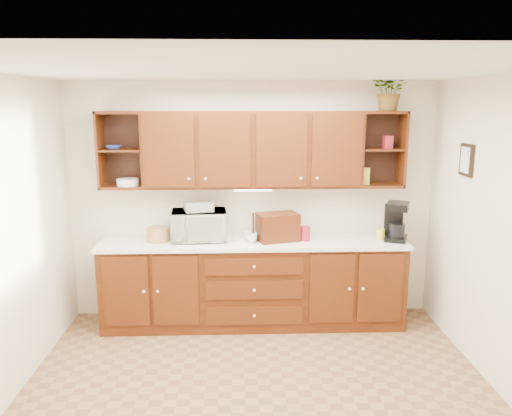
{
  "coord_description": "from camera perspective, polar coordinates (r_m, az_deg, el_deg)",
  "views": [
    {
      "loc": [
        -0.15,
        -3.67,
        2.37
      ],
      "look_at": [
        0.02,
        1.15,
        1.35
      ],
      "focal_mm": 35.0,
      "sensor_mm": 36.0,
      "label": 1
    }
  ],
  "objects": [
    {
      "name": "countertop",
      "position": [
        5.32,
        -0.32,
        -3.92
      ],
      "size": [
        3.24,
        0.64,
        0.04
      ],
      "primitive_type": "cube",
      "color": "white",
      "rests_on": "base_cabinets"
    },
    {
      "name": "woven_tray",
      "position": [
        5.54,
        -4.94,
        -2.99
      ],
      "size": [
        0.35,
        0.15,
        0.34
      ],
      "primitive_type": "cylinder",
      "rotation": [
        1.36,
        0.0,
        -0.2
      ],
      "color": "#AA7A46",
      "rests_on": "countertop"
    },
    {
      "name": "canister_red",
      "position": [
        5.31,
        5.63,
        -2.92
      ],
      "size": [
        0.14,
        0.14,
        0.15
      ],
      "primitive_type": "cylinder",
      "rotation": [
        0.0,
        0.0,
        -0.37
      ],
      "color": "maroon",
      "rests_on": "countertop"
    },
    {
      "name": "towel_stack",
      "position": [
        5.29,
        -6.57,
        0.14
      ],
      "size": [
        0.33,
        0.28,
        0.09
      ],
      "primitive_type": "cube",
      "rotation": [
        0.0,
        0.0,
        0.25
      ],
      "color": "tan",
      "rests_on": "microwave"
    },
    {
      "name": "bread_box",
      "position": [
        5.27,
        2.49,
        -2.19
      ],
      "size": [
        0.47,
        0.37,
        0.29
      ],
      "primitive_type": "cube",
      "rotation": [
        0.0,
        0.0,
        0.27
      ],
      "color": "black",
      "rests_on": "countertop"
    },
    {
      "name": "canister_yellow",
      "position": [
        5.51,
        14.03,
        -2.9
      ],
      "size": [
        0.11,
        0.11,
        0.11
      ],
      "primitive_type": "cylinder",
      "rotation": [
        0.0,
        0.0,
        0.37
      ],
      "color": "yellow",
      "rests_on": "countertop"
    },
    {
      "name": "floor",
      "position": [
        4.37,
        0.29,
        -20.9
      ],
      "size": [
        4.0,
        4.0,
        0.0
      ],
      "primitive_type": "plane",
      "color": "olive",
      "rests_on": "ground"
    },
    {
      "name": "pantry_box_yellow",
      "position": [
        5.47,
        12.36,
        3.61
      ],
      "size": [
        0.11,
        0.1,
        0.17
      ],
      "primitive_type": "cube",
      "rotation": [
        0.0,
        0.0,
        -0.26
      ],
      "color": "yellow",
      "rests_on": "upper_cabinets"
    },
    {
      "name": "bowl_stack",
      "position": [
        5.41,
        -15.95,
        6.67
      ],
      "size": [
        0.16,
        0.16,
        0.04
      ],
      "primitive_type": "imported",
      "rotation": [
        0.0,
        0.0,
        -0.02
      ],
      "color": "#283C94",
      "rests_on": "upper_cabinets"
    },
    {
      "name": "wine_bottle",
      "position": [
        5.32,
        -7.83,
        -2.16
      ],
      "size": [
        0.08,
        0.08,
        0.29
      ],
      "primitive_type": "cylinder",
      "rotation": [
        0.0,
        0.0,
        -0.05
      ],
      "color": "black",
      "rests_on": "countertop"
    },
    {
      "name": "wicker_basket",
      "position": [
        5.36,
        -11.1,
        -2.97
      ],
      "size": [
        0.32,
        0.32,
        0.15
      ],
      "primitive_type": "cylinder",
      "rotation": [
        0.0,
        0.0,
        -0.43
      ],
      "color": "#AA7A46",
      "rests_on": "countertop"
    },
    {
      "name": "base_cabinets",
      "position": [
        5.47,
        -0.32,
        -8.63
      ],
      "size": [
        3.2,
        0.6,
        0.9
      ],
      "primitive_type": "cube",
      "color": "black",
      "rests_on": "floor"
    },
    {
      "name": "canister_white",
      "position": [
        5.41,
        3.44,
        -2.42
      ],
      "size": [
        0.08,
        0.08,
        0.18
      ],
      "primitive_type": "cylinder",
      "rotation": [
        0.0,
        0.0,
        -0.11
      ],
      "color": "white",
      "rests_on": "countertop"
    },
    {
      "name": "potted_plant",
      "position": [
        5.45,
        15.14,
        12.84
      ],
      "size": [
        0.46,
        0.42,
        0.41
      ],
      "primitive_type": "imported",
      "rotation": [
        0.0,
        0.0,
        -0.33
      ],
      "color": "#999999",
      "rests_on": "upper_cabinets"
    },
    {
      "name": "ceiling",
      "position": [
        3.68,
        0.33,
        15.48
      ],
      "size": [
        4.0,
        4.0,
        0.0
      ],
      "primitive_type": "plane",
      "rotation": [
        3.14,
        0.0,
        0.0
      ],
      "color": "white",
      "rests_on": "back_wall"
    },
    {
      "name": "coffee_maker",
      "position": [
        5.5,
        15.72,
        -1.52
      ],
      "size": [
        0.31,
        0.35,
        0.41
      ],
      "rotation": [
        0.0,
        0.0,
        -0.4
      ],
      "color": "black",
      "rests_on": "countertop"
    },
    {
      "name": "undercabinet_light",
      "position": [
        5.29,
        -0.36,
        2.11
      ],
      "size": [
        0.4,
        0.05,
        0.02
      ],
      "primitive_type": "cube",
      "color": "white",
      "rests_on": "upper_cabinets"
    },
    {
      "name": "plate_stack",
      "position": [
        5.43,
        -14.44,
        2.89
      ],
      "size": [
        0.25,
        0.25,
        0.07
      ],
      "primitive_type": "cylinder",
      "rotation": [
        0.0,
        0.0,
        0.08
      ],
      "color": "white",
      "rests_on": "upper_cabinets"
    },
    {
      "name": "framed_picture",
      "position": [
        5.07,
        22.93,
        5.08
      ],
      "size": [
        0.03,
        0.24,
        0.3
      ],
      "primitive_type": "cube",
      "color": "black",
      "rests_on": "right_wall"
    },
    {
      "name": "back_wall",
      "position": [
        5.53,
        -0.42,
        0.75
      ],
      "size": [
        4.0,
        0.0,
        4.0
      ],
      "primitive_type": "plane",
      "rotation": [
        1.57,
        0.0,
        0.0
      ],
      "color": "#EDE6C7",
      "rests_on": "floor"
    },
    {
      "name": "pantry_box_red",
      "position": [
        5.47,
        14.83,
        7.29
      ],
      "size": [
        0.1,
        0.09,
        0.13
      ],
      "primitive_type": "cube",
      "rotation": [
        0.0,
        0.0,
        0.12
      ],
      "color": "maroon",
      "rests_on": "upper_cabinets"
    },
    {
      "name": "microwave",
      "position": [
        5.33,
        -6.52,
        -1.98
      ],
      "size": [
        0.6,
        0.43,
        0.32
      ],
      "primitive_type": "imported",
      "rotation": [
        0.0,
        0.0,
        0.08
      ],
      "color": "beige",
      "rests_on": "countertop"
    },
    {
      "name": "mug_tree",
      "position": [
        5.3,
        -0.31,
        -3.22
      ],
      "size": [
        0.27,
        0.27,
        0.3
      ],
      "rotation": [
        0.0,
        0.0,
        0.32
      ],
      "color": "black",
      "rests_on": "countertop"
    },
    {
      "name": "upper_cabinets",
      "position": [
        5.29,
        -0.27,
        6.73
      ],
      "size": [
        3.2,
        0.33,
        0.8
      ],
      "color": "black",
      "rests_on": "back_wall"
    }
  ]
}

